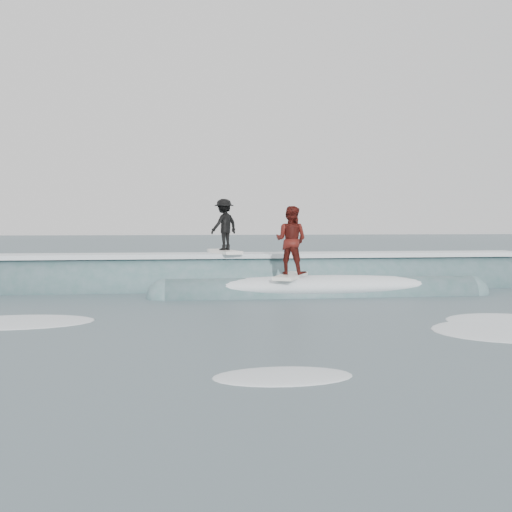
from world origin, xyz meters
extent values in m
plane|color=#3F555C|center=(0.00, 0.00, 0.00)|extent=(160.00, 160.00, 0.00)
cylinder|color=#3D6665|center=(0.00, 6.34, 0.00)|extent=(18.19, 2.00, 2.00)
cylinder|color=#3D6665|center=(1.80, 4.14, 0.00)|extent=(9.00, 1.09, 1.09)
sphere|color=#3D6665|center=(-2.70, 4.14, 0.00)|extent=(1.09, 1.09, 1.09)
sphere|color=#3D6665|center=(6.30, 4.14, 0.00)|extent=(1.09, 1.09, 1.09)
cube|color=white|center=(0.00, 6.34, 1.07)|extent=(18.00, 1.30, 0.14)
ellipsoid|color=white|center=(1.80, 4.14, 0.30)|extent=(7.60, 1.30, 0.60)
cube|color=white|center=(-0.91, 6.34, 1.19)|extent=(1.06, 2.07, 0.10)
imported|color=black|center=(-0.91, 6.34, 2.06)|extent=(1.19, 1.16, 1.64)
cube|color=white|center=(0.87, 4.14, 0.59)|extent=(1.34, 2.05, 0.10)
imported|color=#4A120E|center=(0.87, 4.14, 1.62)|extent=(1.19, 1.13, 1.95)
ellipsoid|color=white|center=(-0.75, -4.22, 0.00)|extent=(1.97, 1.34, 0.10)
ellipsoid|color=white|center=(-5.76, 0.68, 0.00)|extent=(2.88, 1.97, 0.10)
ellipsoid|color=white|center=(4.73, -0.40, 0.00)|extent=(2.65, 1.80, 0.10)
cylinder|color=#3D6665|center=(4.09, 18.00, 0.00)|extent=(22.00, 0.80, 0.80)
cylinder|color=#3D6665|center=(-2.75, 22.00, 0.00)|extent=(22.00, 0.60, 0.60)
camera|label=1|loc=(-2.03, -11.92, 2.15)|focal=40.00mm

